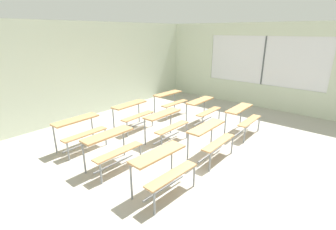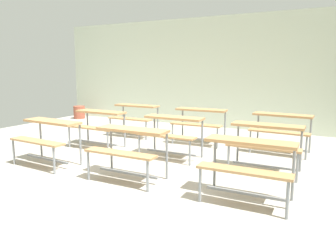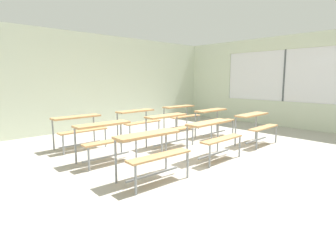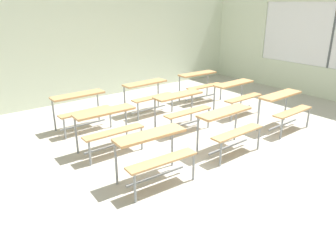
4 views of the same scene
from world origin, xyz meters
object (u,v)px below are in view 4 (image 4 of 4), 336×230
at_px(desk_bench_r0c1, 229,122).
at_px(desk_bench_r1c2, 237,91).
at_px(desk_bench_r1c1, 182,104).
at_px(desk_bench_r2c0, 81,103).
at_px(desk_bench_r0c0, 154,147).
at_px(desk_bench_r1c0, 108,122).
at_px(desk_bench_r2c1, 148,90).
at_px(desk_bench_r0c2, 284,103).
at_px(desk_bench_r2c2, 200,80).

relative_size(desk_bench_r0c1, desk_bench_r1c2, 1.00).
distance_m(desk_bench_r1c1, desk_bench_r2c0, 2.09).
bearing_deg(desk_bench_r1c2, desk_bench_r1c1, 177.88).
bearing_deg(desk_bench_r0c0, desk_bench_r1c2, 24.34).
distance_m(desk_bench_r1c0, desk_bench_r1c1, 1.70).
bearing_deg(desk_bench_r1c0, desk_bench_r1c2, 0.27).
height_order(desk_bench_r1c0, desk_bench_r1c1, same).
relative_size(desk_bench_r1c1, desk_bench_r2c1, 0.99).
distance_m(desk_bench_r0c2, desk_bench_r1c0, 3.63).
bearing_deg(desk_bench_r1c1, desk_bench_r2c1, 89.04).
xyz_separation_m(desk_bench_r1c0, desk_bench_r2c0, (0.05, 1.29, 0.00)).
height_order(desk_bench_r0c0, desk_bench_r2c2, same).
bearing_deg(desk_bench_r0c2, desk_bench_r1c0, 158.45).
bearing_deg(desk_bench_r2c0, desk_bench_r0c2, -38.15).
height_order(desk_bench_r0c0, desk_bench_r2c0, same).
xyz_separation_m(desk_bench_r0c1, desk_bench_r1c0, (-1.67, 1.31, 0.00)).
height_order(desk_bench_r0c2, desk_bench_r2c2, same).
distance_m(desk_bench_r0c2, desk_bench_r1c2, 1.25).
xyz_separation_m(desk_bench_r0c2, desk_bench_r2c2, (0.01, 2.56, 0.00)).
height_order(desk_bench_r1c1, desk_bench_r2c2, same).
height_order(desk_bench_r0c0, desk_bench_r1c0, same).
relative_size(desk_bench_r1c0, desk_bench_r1c1, 1.01).
height_order(desk_bench_r0c2, desk_bench_r1c1, same).
height_order(desk_bench_r1c1, desk_bench_r1c2, same).
bearing_deg(desk_bench_r0c2, desk_bench_r2c1, 122.11).
height_order(desk_bench_r0c0, desk_bench_r0c2, same).
height_order(desk_bench_r2c1, desk_bench_r2c2, same).
xyz_separation_m(desk_bench_r1c1, desk_bench_r2c1, (0.03, 1.28, 0.00)).
distance_m(desk_bench_r0c0, desk_bench_r0c1, 1.62).
distance_m(desk_bench_r0c1, desk_bench_r1c1, 1.32).
distance_m(desk_bench_r0c0, desk_bench_r2c1, 3.12).
relative_size(desk_bench_r0c2, desk_bench_r2c1, 0.99).
xyz_separation_m(desk_bench_r0c0, desk_bench_r1c2, (3.32, 1.31, 0.00)).
relative_size(desk_bench_r0c0, desk_bench_r0c1, 1.02).
height_order(desk_bench_r0c1, desk_bench_r1c0, same).
bearing_deg(desk_bench_r1c1, desk_bench_r2c0, 142.35).
distance_m(desk_bench_r0c0, desk_bench_r1c0, 1.34).
height_order(desk_bench_r1c0, desk_bench_r1c2, same).
distance_m(desk_bench_r0c0, desk_bench_r1c1, 2.13).
xyz_separation_m(desk_bench_r0c0, desk_bench_r2c1, (1.67, 2.63, 0.00)).
height_order(desk_bench_r1c2, desk_bench_r2c0, same).
distance_m(desk_bench_r0c0, desk_bench_r2c0, 2.63).
height_order(desk_bench_r0c1, desk_bench_r2c2, same).
xyz_separation_m(desk_bench_r0c2, desk_bench_r2c1, (-1.67, 2.57, 0.00)).
height_order(desk_bench_r0c2, desk_bench_r2c0, same).
bearing_deg(desk_bench_r1c1, desk_bench_r0c1, -91.07).
height_order(desk_bench_r1c0, desk_bench_r2c0, same).
relative_size(desk_bench_r2c1, desk_bench_r2c2, 0.99).
bearing_deg(desk_bench_r0c0, desk_bench_r1c1, 42.16).
height_order(desk_bench_r0c2, desk_bench_r1c0, same).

